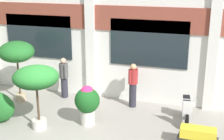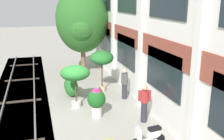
% 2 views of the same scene
% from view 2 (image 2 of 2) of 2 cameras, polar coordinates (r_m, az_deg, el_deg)
% --- Properties ---
extents(ground_plane, '(80.00, 80.00, 0.00)m').
position_cam_2_polar(ground_plane, '(12.29, -7.64, -8.99)').
color(ground_plane, '#9E998E').
extents(apartment_facade, '(17.99, 0.64, 7.66)m').
position_cam_2_polar(apartment_facade, '(12.22, 7.68, 9.49)').
color(apartment_facade, silver).
rests_on(apartment_facade, ground).
extents(rail_tracks, '(25.63, 2.80, 0.43)m').
position_cam_2_polar(rail_tracks, '(12.28, -19.79, -10.52)').
color(rail_tracks, '#5B5449').
rests_on(rail_tracks, ground).
extents(broadleaf_tree, '(3.68, 3.50, 5.93)m').
position_cam_2_polar(broadleaf_tree, '(17.89, -6.51, 10.59)').
color(broadleaf_tree, brown).
rests_on(broadleaf_tree, ground).
extents(potted_plant_low_pan, '(1.38, 1.38, 2.03)m').
position_cam_2_polar(potted_plant_low_pan, '(12.30, -8.02, -0.97)').
color(potted_plant_low_pan, beige).
rests_on(potted_plant_low_pan, ground).
extents(potted_plant_glazed_jar, '(0.80, 0.80, 1.31)m').
position_cam_2_polar(potted_plant_glazed_jar, '(11.43, -3.39, -6.56)').
color(potted_plant_glazed_jar, beige).
rests_on(potted_plant_glazed_jar, ground).
extents(potted_plant_terracotta_small, '(1.30, 1.30, 2.30)m').
position_cam_2_polar(potted_plant_terracotta_small, '(14.28, -2.23, 2.46)').
color(potted_plant_terracotta_small, tan).
rests_on(potted_plant_terracotta_small, ground).
extents(scooter_near_curb, '(0.50, 1.38, 0.98)m').
position_cam_2_polar(scooter_near_curb, '(9.36, 8.11, -14.25)').
color(scooter_near_curb, black).
rests_on(scooter_near_curb, ground).
extents(resident_by_doorway, '(0.38, 0.42, 1.59)m').
position_cam_2_polar(resident_by_doorway, '(13.44, 2.74, -2.85)').
color(resident_by_doorway, '#282833').
rests_on(resident_by_doorway, ground).
extents(resident_watching_tracks, '(0.34, 0.51, 1.62)m').
position_cam_2_polar(resident_watching_tracks, '(11.01, 7.05, -7.04)').
color(resident_watching_tracks, '#282833').
rests_on(resident_watching_tracks, ground).
extents(topiary_hedge, '(1.39, 0.81, 1.04)m').
position_cam_2_polar(topiary_hedge, '(14.11, -8.90, -3.52)').
color(topiary_hedge, '#236B28').
rests_on(topiary_hedge, ground).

